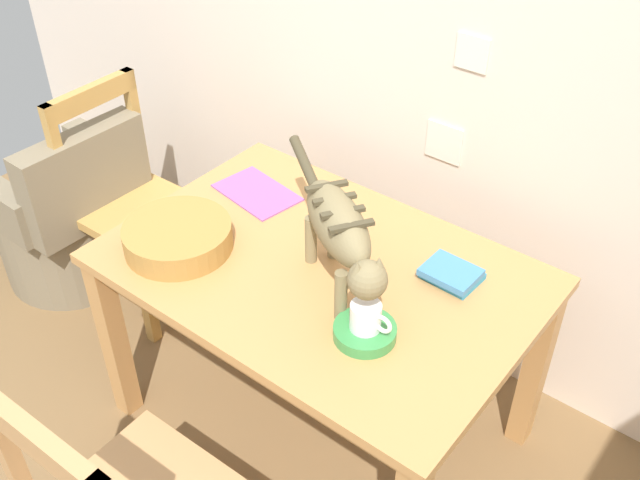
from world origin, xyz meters
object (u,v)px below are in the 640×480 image
object	(u,v)px
wooden_chair_near	(134,206)
wicker_armchair	(71,222)
cat	(340,231)
saucer_bowl	(365,332)
coffee_mug	(367,317)
wicker_basket	(178,237)
book_stack	(451,274)
dining_table	(320,288)
magazine	(257,193)

from	to	relation	value
wooden_chair_near	wicker_armchair	size ratio (longest dim) A/B	1.21
cat	saucer_bowl	xyz separation A→B (m)	(0.17, -0.11, -0.20)
cat	wicker_armchair	xyz separation A→B (m)	(-1.50, 0.05, -0.68)
coffee_mug	saucer_bowl	bearing A→B (deg)	180.00
saucer_bowl	wicker_basket	distance (m)	0.69
book_stack	saucer_bowl	bearing A→B (deg)	-100.03
saucer_bowl	coffee_mug	world-z (taller)	coffee_mug
coffee_mug	book_stack	size ratio (longest dim) A/B	0.76
dining_table	book_stack	distance (m)	0.41
dining_table	wicker_armchair	distance (m)	1.44
coffee_mug	wooden_chair_near	size ratio (longest dim) A/B	0.13
dining_table	magazine	size ratio (longest dim) A/B	4.48
wooden_chair_near	book_stack	bearing A→B (deg)	92.89
saucer_bowl	magazine	size ratio (longest dim) A/B	0.60
cat	saucer_bowl	world-z (taller)	cat
dining_table	coffee_mug	world-z (taller)	coffee_mug
saucer_bowl	book_stack	distance (m)	0.36
magazine	wicker_basket	xyz separation A→B (m)	(0.01, -0.38, 0.04)
wicker_basket	wicker_armchair	xyz separation A→B (m)	(-0.98, 0.20, -0.51)
saucer_bowl	wicker_basket	world-z (taller)	wicker_basket
book_stack	wicker_basket	world-z (taller)	wicker_basket
wicker_basket	wooden_chair_near	size ratio (longest dim) A/B	0.36
dining_table	wooden_chair_near	world-z (taller)	wooden_chair_near
saucer_bowl	wicker_basket	xyz separation A→B (m)	(-0.69, -0.04, 0.02)
magazine	book_stack	world-z (taller)	book_stack
wicker_basket	wicker_armchair	world-z (taller)	wicker_basket
saucer_bowl	magazine	world-z (taller)	saucer_bowl
saucer_bowl	wooden_chair_near	size ratio (longest dim) A/B	0.18
magazine	wicker_armchair	xyz separation A→B (m)	(-0.97, -0.18, -0.47)
coffee_mug	wicker_armchair	world-z (taller)	coffee_mug
cat	wooden_chair_near	distance (m)	1.25
wooden_chair_near	wicker_armchair	xyz separation A→B (m)	(-0.36, -0.09, -0.19)
cat	wicker_basket	size ratio (longest dim) A/B	1.76
cat	wooden_chair_near	size ratio (longest dim) A/B	0.63
saucer_bowl	wicker_armchair	world-z (taller)	wicker_armchair
book_stack	coffee_mug	bearing A→B (deg)	-99.49
wooden_chair_near	dining_table	bearing A→B (deg)	83.61
saucer_bowl	wicker_armchair	size ratio (longest dim) A/B	0.22
coffee_mug	wooden_chair_near	bearing A→B (deg)	169.25
book_stack	magazine	bearing A→B (deg)	-178.54
wicker_basket	wooden_chair_near	world-z (taller)	wooden_chair_near
coffee_mug	wicker_basket	xyz separation A→B (m)	(-0.69, -0.04, -0.03)
dining_table	wooden_chair_near	bearing A→B (deg)	175.09
cat	book_stack	size ratio (longest dim) A/B	3.62
cat	wicker_basket	world-z (taller)	cat
coffee_mug	dining_table	bearing A→B (deg)	150.56
coffee_mug	wicker_basket	size ratio (longest dim) A/B	0.37
coffee_mug	magazine	size ratio (longest dim) A/B	0.43
coffee_mug	magazine	xyz separation A→B (m)	(-0.70, 0.34, -0.07)
wicker_basket	wicker_armchair	distance (m)	1.12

